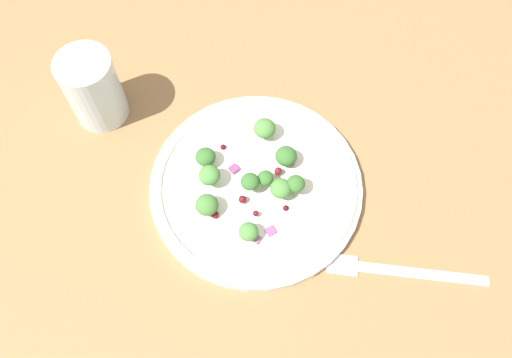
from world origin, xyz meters
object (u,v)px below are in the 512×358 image
broccoli_floret_1 (265,129)px  broccoli_floret_2 (281,189)px  plate (256,186)px  water_glass (93,89)px  broccoli_floret_0 (296,184)px  fork (397,271)px

broccoli_floret_1 → broccoli_floret_2: size_ratio=1.09×
plate → broccoli_floret_1: 7.28cm
water_glass → broccoli_floret_0: bearing=23.1°
plate → broccoli_floret_0: size_ratio=11.79×
plate → fork: (18.64, 5.40, -0.61)cm
broccoli_floret_1 → broccoli_floret_0: bearing=-15.7°
broccoli_floret_1 → broccoli_floret_2: (7.52, -4.04, 0.08)cm
plate → broccoli_floret_0: 5.39cm
broccoli_floret_1 → broccoli_floret_2: same height
broccoli_floret_0 → fork: size_ratio=0.15×
plate → broccoli_floret_2: (3.02, 1.26, 2.24)cm
plate → broccoli_floret_2: size_ratio=10.19×
broccoli_floret_2 → fork: size_ratio=0.17×
fork → water_glass: 43.10cm
broccoli_floret_2 → fork: broccoli_floret_2 is taller
fork → broccoli_floret_2: bearing=-165.2°
broccoli_floret_0 → fork: (14.87, 2.42, -3.05)cm
broccoli_floret_1 → water_glass: (-17.53, -13.34, 2.07)cm
fork → broccoli_floret_0: bearing=-170.8°
broccoli_floret_0 → fork: bearing=9.2°
plate → broccoli_floret_0: bearing=38.2°
broccoli_floret_2 → broccoli_floret_1: bearing=151.7°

